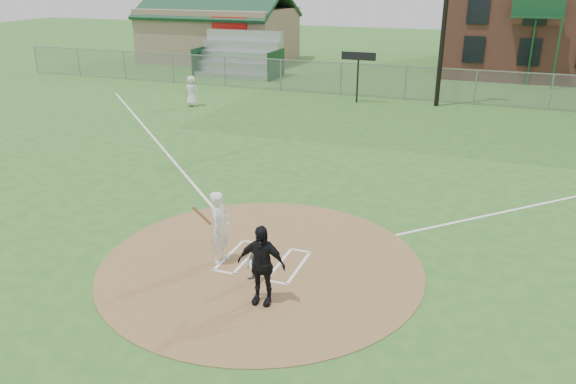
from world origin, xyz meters
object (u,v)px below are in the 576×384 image
(ondeck_player, at_px, (192,91))
(umpire, at_px, (261,265))
(home_plate, at_px, (257,264))
(catcher, at_px, (255,264))
(batter_at_plate, at_px, (220,227))

(ondeck_player, bearing_deg, umpire, 128.01)
(home_plate, height_order, umpire, umpire)
(home_plate, height_order, ondeck_player, ondeck_player)
(umpire, bearing_deg, catcher, 119.23)
(catcher, relative_size, umpire, 0.51)
(batter_at_plate, bearing_deg, catcher, -28.51)
(catcher, distance_m, umpire, 1.02)
(catcher, relative_size, batter_at_plate, 0.50)
(home_plate, bearing_deg, umpire, -62.78)
(ondeck_player, bearing_deg, batter_at_plate, 126.02)
(catcher, bearing_deg, ondeck_player, 146.11)
(home_plate, bearing_deg, catcher, -69.46)
(home_plate, xyz_separation_m, umpire, (0.81, -1.58, 0.95))
(catcher, relative_size, ondeck_player, 0.57)
(ondeck_player, bearing_deg, catcher, 128.02)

